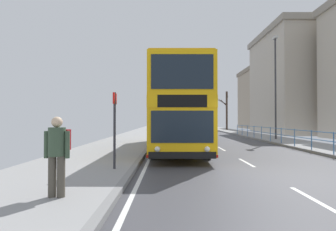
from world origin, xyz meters
TOP-DOWN VIEW (x-y plane):
  - ground at (-0.72, -0.00)m, footprint 15.80×140.00m
  - double_decker_bus_main at (-2.63, 6.87)m, footprint 2.74×10.98m
  - pedestrian_railing_far_kerb at (4.45, 10.43)m, footprint 0.05×20.09m
  - pedestrian_with_backpack at (-5.42, -2.43)m, footprint 0.55×0.54m
  - bus_stop_sign_near at (-4.87, 0.58)m, footprint 0.08×0.44m
  - street_lamp_far_side at (5.58, 13.10)m, footprint 0.28×0.60m
  - bare_tree_far_00 at (6.00, 32.45)m, footprint 2.01×3.24m
  - background_building_00 at (15.13, 24.40)m, footprint 12.99×11.76m
  - background_building_01 at (15.84, 40.28)m, footprint 9.18×11.94m

SIDE VIEW (x-z plane):
  - ground at x=-0.72m, z-range -0.06..0.14m
  - pedestrian_railing_far_kerb at x=4.45m, z-range 0.31..1.33m
  - pedestrian_with_backpack at x=-5.42m, z-range 0.28..1.92m
  - bus_stop_sign_near at x=-4.87m, z-range 0.44..2.90m
  - double_decker_bus_main at x=-2.63m, z-range 0.11..4.45m
  - bare_tree_far_00 at x=6.00m, z-range 0.33..6.29m
  - street_lamp_far_side at x=5.58m, z-range 0.76..9.11m
  - background_building_01 at x=15.84m, z-range 0.03..11.28m
  - background_building_00 at x=15.13m, z-range 0.03..12.78m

